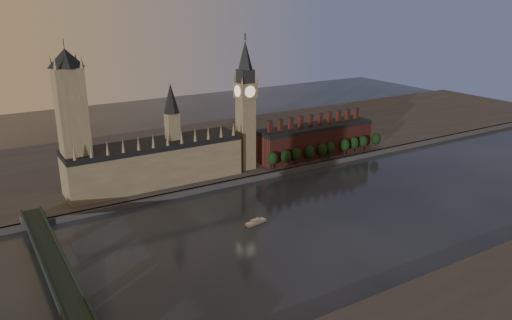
{
  "coord_description": "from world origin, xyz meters",
  "views": [
    {
      "loc": [
        -184.06,
        -223.61,
        136.54
      ],
      "look_at": [
        -13.95,
        55.0,
        30.14
      ],
      "focal_mm": 35.0,
      "sensor_mm": 36.0,
      "label": 1
    }
  ],
  "objects_px": {
    "westminster_bridge": "(64,287)",
    "river_boat": "(256,222)",
    "big_ben": "(246,104)",
    "victoria_tower": "(73,120)"
  },
  "relations": [
    {
      "from": "victoria_tower",
      "to": "river_boat",
      "type": "distance_m",
      "value": 138.89
    },
    {
      "from": "big_ben",
      "to": "westminster_bridge",
      "type": "distance_m",
      "value": 205.83
    },
    {
      "from": "big_ben",
      "to": "river_boat",
      "type": "relative_size",
      "value": 7.15
    },
    {
      "from": "victoria_tower",
      "to": "westminster_bridge",
      "type": "distance_m",
      "value": 133.21
    },
    {
      "from": "river_boat",
      "to": "victoria_tower",
      "type": "bearing_deg",
      "value": 123.24
    },
    {
      "from": "victoria_tower",
      "to": "westminster_bridge",
      "type": "bearing_deg",
      "value": -106.56
    },
    {
      "from": "big_ben",
      "to": "westminster_bridge",
      "type": "relative_size",
      "value": 0.54
    },
    {
      "from": "westminster_bridge",
      "to": "river_boat",
      "type": "bearing_deg",
      "value": 11.88
    },
    {
      "from": "victoria_tower",
      "to": "big_ben",
      "type": "xyz_separation_m",
      "value": [
        130.0,
        -5.0,
        -2.26
      ]
    },
    {
      "from": "westminster_bridge",
      "to": "river_boat",
      "type": "distance_m",
      "value": 123.99
    }
  ]
}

